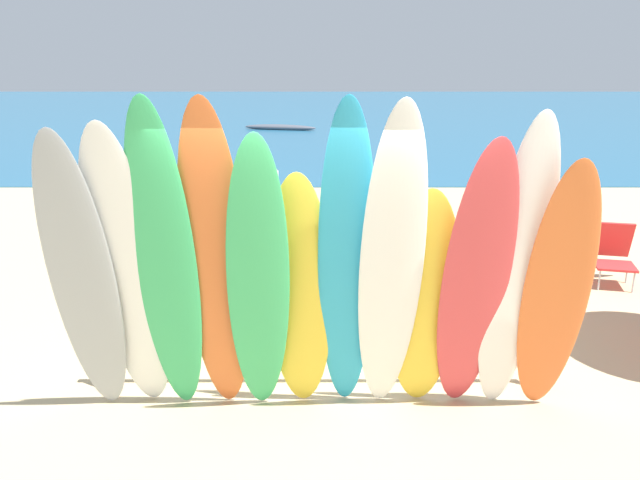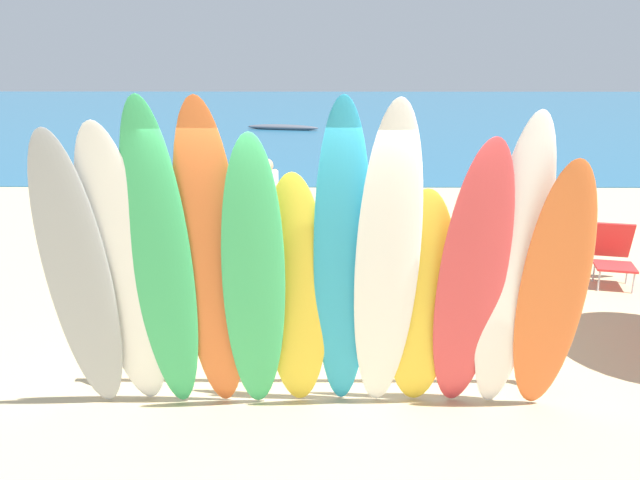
{
  "view_description": "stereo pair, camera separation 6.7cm",
  "coord_description": "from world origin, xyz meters",
  "px_view_note": "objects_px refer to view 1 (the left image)",
  "views": [
    {
      "loc": [
        -0.02,
        -5.27,
        2.99
      ],
      "look_at": [
        0.0,
        1.02,
        1.14
      ],
      "focal_mm": 35.45,
      "sensor_mm": 36.0,
      "label": 1
    },
    {
      "loc": [
        0.04,
        -5.27,
        2.99
      ],
      "look_at": [
        0.0,
        1.02,
        1.14
      ],
      "focal_mm": 35.45,
      "sensor_mm": 36.0,
      "label": 2
    }
  ],
  "objects_px": {
    "surfboard_teal_6": "(344,266)",
    "beachgoer_midbeach": "(187,184)",
    "beachgoer_by_water": "(152,220)",
    "distant_boat": "(278,127)",
    "surfboard_yellow_5": "(298,296)",
    "surfboard_orange_11": "(553,294)",
    "beachgoer_near_rack": "(265,200)",
    "beachgoer_strolling": "(529,234)",
    "surfboard_grey_0": "(81,282)",
    "surfboard_yellow_8": "(422,302)",
    "surfboard_rack": "(320,341)",
    "surfboard_white_10": "(514,272)",
    "surfboard_white_7": "(389,270)",
    "surfboard_green_4": "(256,284)",
    "surfboard_white_1": "(126,278)",
    "surfboard_red_9": "(473,284)",
    "beach_chair_red": "(611,252)",
    "surfboard_green_2": "(164,269)",
    "surfboard_orange_3": "(213,268)"
  },
  "relations": [
    {
      "from": "surfboard_rack",
      "to": "distant_boat",
      "type": "bearing_deg",
      "value": 94.54
    },
    {
      "from": "surfboard_rack",
      "to": "surfboard_orange_11",
      "type": "distance_m",
      "value": 2.06
    },
    {
      "from": "surfboard_grey_0",
      "to": "surfboard_white_10",
      "type": "xyz_separation_m",
      "value": [
        3.45,
        0.08,
        0.05
      ]
    },
    {
      "from": "surfboard_rack",
      "to": "surfboard_green_2",
      "type": "relative_size",
      "value": 1.49
    },
    {
      "from": "surfboard_white_1",
      "to": "surfboard_green_2",
      "type": "bearing_deg",
      "value": -4.36
    },
    {
      "from": "surfboard_orange_3",
      "to": "surfboard_green_4",
      "type": "relative_size",
      "value": 1.09
    },
    {
      "from": "surfboard_yellow_5",
      "to": "surfboard_teal_6",
      "type": "height_order",
      "value": "surfboard_teal_6"
    },
    {
      "from": "surfboard_red_9",
      "to": "beachgoer_near_rack",
      "type": "xyz_separation_m",
      "value": [
        -2.05,
        4.68,
        -0.37
      ]
    },
    {
      "from": "beachgoer_strolling",
      "to": "surfboard_yellow_5",
      "type": "bearing_deg",
      "value": -73.45
    },
    {
      "from": "surfboard_grey_0",
      "to": "surfboard_white_7",
      "type": "xyz_separation_m",
      "value": [
        2.44,
        -0.02,
        0.11
      ]
    },
    {
      "from": "surfboard_teal_6",
      "to": "surfboard_yellow_8",
      "type": "distance_m",
      "value": 0.75
    },
    {
      "from": "surfboard_rack",
      "to": "surfboard_white_1",
      "type": "xyz_separation_m",
      "value": [
        -1.56,
        -0.52,
        0.8
      ]
    },
    {
      "from": "beachgoer_near_rack",
      "to": "surfboard_yellow_5",
      "type": "bearing_deg",
      "value": -148.21
    },
    {
      "from": "surfboard_rack",
      "to": "surfboard_orange_11",
      "type": "xyz_separation_m",
      "value": [
        1.87,
        -0.55,
        0.67
      ]
    },
    {
      "from": "beachgoer_by_water",
      "to": "distant_boat",
      "type": "bearing_deg",
      "value": 99.04
    },
    {
      "from": "surfboard_white_1",
      "to": "surfboard_red_9",
      "type": "distance_m",
      "value": 2.78
    },
    {
      "from": "surfboard_yellow_5",
      "to": "surfboard_red_9",
      "type": "distance_m",
      "value": 1.42
    },
    {
      "from": "surfboard_green_2",
      "to": "surfboard_orange_3",
      "type": "xyz_separation_m",
      "value": [
        0.38,
        0.04,
        -0.01
      ]
    },
    {
      "from": "surfboard_white_1",
      "to": "beachgoer_near_rack",
      "type": "xyz_separation_m",
      "value": [
        0.73,
        4.67,
        -0.42
      ]
    },
    {
      "from": "surfboard_rack",
      "to": "beachgoer_by_water",
      "type": "distance_m",
      "value": 3.32
    },
    {
      "from": "surfboard_teal_6",
      "to": "surfboard_yellow_8",
      "type": "xyz_separation_m",
      "value": [
        0.65,
        0.11,
        -0.36
      ]
    },
    {
      "from": "surfboard_rack",
      "to": "distant_boat",
      "type": "relative_size",
      "value": 1.37
    },
    {
      "from": "beachgoer_strolling",
      "to": "surfboard_red_9",
      "type": "bearing_deg",
      "value": -51.55
    },
    {
      "from": "beachgoer_by_water",
      "to": "distant_boat",
      "type": "height_order",
      "value": "beachgoer_by_water"
    },
    {
      "from": "surfboard_rack",
      "to": "surfboard_white_10",
      "type": "distance_m",
      "value": 1.83
    },
    {
      "from": "surfboard_rack",
      "to": "beachgoer_by_water",
      "type": "relative_size",
      "value": 2.49
    },
    {
      "from": "surfboard_teal_6",
      "to": "surfboard_red_9",
      "type": "relative_size",
      "value": 1.11
    },
    {
      "from": "surfboard_orange_11",
      "to": "beachgoer_near_rack",
      "type": "relative_size",
      "value": 1.58
    },
    {
      "from": "surfboard_green_4",
      "to": "surfboard_yellow_5",
      "type": "distance_m",
      "value": 0.42
    },
    {
      "from": "surfboard_orange_3",
      "to": "surfboard_red_9",
      "type": "bearing_deg",
      "value": 1.4
    },
    {
      "from": "surfboard_green_4",
      "to": "beach_chair_red",
      "type": "distance_m",
      "value": 5.7
    },
    {
      "from": "surfboard_orange_3",
      "to": "beachgoer_near_rack",
      "type": "distance_m",
      "value": 4.71
    },
    {
      "from": "surfboard_white_1",
      "to": "surfboard_teal_6",
      "type": "relative_size",
      "value": 0.95
    },
    {
      "from": "surfboard_green_2",
      "to": "beach_chair_red",
      "type": "relative_size",
      "value": 3.4
    },
    {
      "from": "surfboard_green_4",
      "to": "surfboard_yellow_8",
      "type": "bearing_deg",
      "value": 3.54
    },
    {
      "from": "surfboard_white_7",
      "to": "beachgoer_near_rack",
      "type": "bearing_deg",
      "value": 103.04
    },
    {
      "from": "surfboard_teal_6",
      "to": "beachgoer_midbeach",
      "type": "bearing_deg",
      "value": 114.33
    },
    {
      "from": "beachgoer_strolling",
      "to": "surfboard_grey_0",
      "type": "bearing_deg",
      "value": -84.65
    },
    {
      "from": "surfboard_yellow_5",
      "to": "distant_boat",
      "type": "height_order",
      "value": "surfboard_yellow_5"
    },
    {
      "from": "surfboard_grey_0",
      "to": "surfboard_white_10",
      "type": "bearing_deg",
      "value": 2.57
    },
    {
      "from": "surfboard_orange_11",
      "to": "beachgoer_strolling",
      "type": "height_order",
      "value": "surfboard_orange_11"
    },
    {
      "from": "surfboard_teal_6",
      "to": "distant_boat",
      "type": "relative_size",
      "value": 0.92
    },
    {
      "from": "distant_boat",
      "to": "surfboard_grey_0",
      "type": "bearing_deg",
      "value": -90.6
    },
    {
      "from": "surfboard_green_4",
      "to": "surfboard_rack",
      "type": "bearing_deg",
      "value": 43.89
    },
    {
      "from": "surfboard_yellow_5",
      "to": "surfboard_white_1",
      "type": "bearing_deg",
      "value": -170.49
    },
    {
      "from": "surfboard_white_1",
      "to": "surfboard_teal_6",
      "type": "xyz_separation_m",
      "value": [
        1.75,
        0.03,
        0.09
      ]
    },
    {
      "from": "beachgoer_by_water",
      "to": "beach_chair_red",
      "type": "distance_m",
      "value": 6.11
    },
    {
      "from": "surfboard_green_2",
      "to": "surfboard_yellow_8",
      "type": "bearing_deg",
      "value": 6.88
    },
    {
      "from": "surfboard_grey_0",
      "to": "surfboard_teal_6",
      "type": "relative_size",
      "value": 0.93
    },
    {
      "from": "surfboard_grey_0",
      "to": "surfboard_green_4",
      "type": "xyz_separation_m",
      "value": [
        1.39,
        -0.02,
        -0.01
      ]
    }
  ]
}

